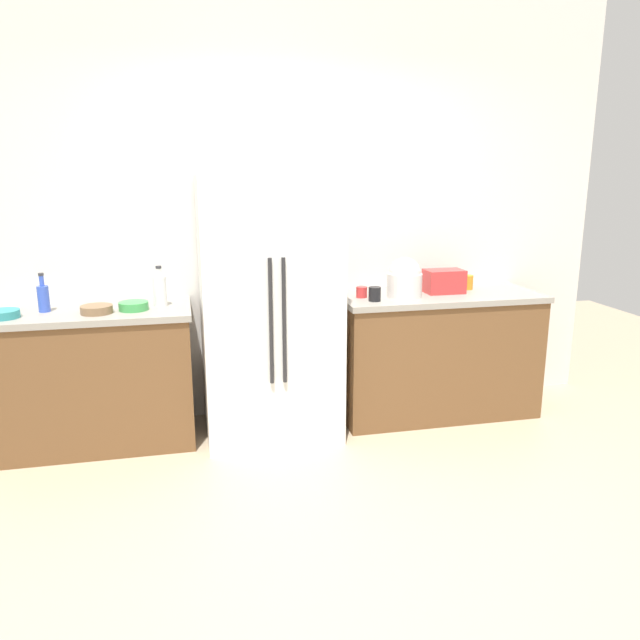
{
  "coord_description": "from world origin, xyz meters",
  "views": [
    {
      "loc": [
        -0.75,
        -2.51,
        1.73
      ],
      "look_at": [
        -0.09,
        0.43,
        0.99
      ],
      "focal_mm": 34.29,
      "sensor_mm": 36.0,
      "label": 1
    }
  ],
  "objects_px": {
    "refrigerator": "(269,309)",
    "toaster": "(444,281)",
    "cup_a": "(362,292)",
    "cup_c": "(375,294)",
    "rice_cooker": "(405,279)",
    "bowl_a": "(134,306)",
    "bowl_b": "(97,309)",
    "bottle_a": "(160,290)",
    "bottle_b": "(43,297)",
    "cup_b": "(467,282)",
    "bowl_c": "(3,314)"
  },
  "relations": [
    {
      "from": "bowl_a",
      "to": "bowl_b",
      "type": "relative_size",
      "value": 0.95
    },
    {
      "from": "cup_c",
      "to": "bowl_c",
      "type": "xyz_separation_m",
      "value": [
        -2.28,
        0.02,
        -0.02
      ]
    },
    {
      "from": "bottle_b",
      "to": "cup_c",
      "type": "distance_m",
      "value": 2.08
    },
    {
      "from": "cup_c",
      "to": "bowl_b",
      "type": "height_order",
      "value": "cup_c"
    },
    {
      "from": "cup_a",
      "to": "cup_c",
      "type": "distance_m",
      "value": 0.14
    },
    {
      "from": "cup_c",
      "to": "refrigerator",
      "type": "bearing_deg",
      "value": 173.53
    },
    {
      "from": "refrigerator",
      "to": "cup_c",
      "type": "distance_m",
      "value": 0.71
    },
    {
      "from": "bottle_a",
      "to": "cup_c",
      "type": "xyz_separation_m",
      "value": [
        1.38,
        -0.16,
        -0.06
      ]
    },
    {
      "from": "bottle_a",
      "to": "toaster",
      "type": "bearing_deg",
      "value": 0.19
    },
    {
      "from": "bowl_b",
      "to": "cup_c",
      "type": "bearing_deg",
      "value": -0.89
    },
    {
      "from": "rice_cooker",
      "to": "bowl_a",
      "type": "relative_size",
      "value": 1.5
    },
    {
      "from": "bottle_a",
      "to": "cup_a",
      "type": "distance_m",
      "value": 1.33
    },
    {
      "from": "refrigerator",
      "to": "bottle_a",
      "type": "distance_m",
      "value": 0.7
    },
    {
      "from": "cup_b",
      "to": "rice_cooker",
      "type": "bearing_deg",
      "value": -163.57
    },
    {
      "from": "cup_b",
      "to": "cup_c",
      "type": "distance_m",
      "value": 0.82
    },
    {
      "from": "bottle_a",
      "to": "bowl_c",
      "type": "relative_size",
      "value": 1.42
    },
    {
      "from": "cup_c",
      "to": "cup_b",
      "type": "bearing_deg",
      "value": 17.71
    },
    {
      "from": "bottle_a",
      "to": "bottle_b",
      "type": "bearing_deg",
      "value": -179.1
    },
    {
      "from": "toaster",
      "to": "cup_b",
      "type": "bearing_deg",
      "value": 21.54
    },
    {
      "from": "bottle_b",
      "to": "cup_c",
      "type": "xyz_separation_m",
      "value": [
        2.07,
        -0.15,
        -0.04
      ]
    },
    {
      "from": "refrigerator",
      "to": "bottle_a",
      "type": "height_order",
      "value": "refrigerator"
    },
    {
      "from": "toaster",
      "to": "cup_b",
      "type": "xyz_separation_m",
      "value": [
        0.22,
        0.09,
        -0.03
      ]
    },
    {
      "from": "cup_b",
      "to": "cup_c",
      "type": "bearing_deg",
      "value": -162.29
    },
    {
      "from": "refrigerator",
      "to": "toaster",
      "type": "relative_size",
      "value": 6.35
    },
    {
      "from": "bowl_a",
      "to": "bowl_c",
      "type": "height_order",
      "value": "bowl_a"
    },
    {
      "from": "refrigerator",
      "to": "bowl_a",
      "type": "height_order",
      "value": "refrigerator"
    },
    {
      "from": "cup_b",
      "to": "bowl_c",
      "type": "bearing_deg",
      "value": -175.68
    },
    {
      "from": "cup_b",
      "to": "bowl_a",
      "type": "xyz_separation_m",
      "value": [
        -2.33,
        -0.18,
        -0.03
      ]
    },
    {
      "from": "toaster",
      "to": "bowl_c",
      "type": "height_order",
      "value": "toaster"
    },
    {
      "from": "cup_b",
      "to": "bowl_b",
      "type": "distance_m",
      "value": 2.55
    },
    {
      "from": "bottle_b",
      "to": "bowl_b",
      "type": "height_order",
      "value": "bottle_b"
    },
    {
      "from": "bowl_a",
      "to": "bottle_a",
      "type": "bearing_deg",
      "value": 27.75
    },
    {
      "from": "cup_b",
      "to": "toaster",
      "type": "bearing_deg",
      "value": -158.46
    },
    {
      "from": "toaster",
      "to": "bottle_b",
      "type": "distance_m",
      "value": 2.64
    },
    {
      "from": "toaster",
      "to": "bowl_a",
      "type": "bearing_deg",
      "value": -177.53
    },
    {
      "from": "toaster",
      "to": "bowl_b",
      "type": "distance_m",
      "value": 2.33
    },
    {
      "from": "refrigerator",
      "to": "cup_b",
      "type": "relative_size",
      "value": 16.72
    },
    {
      "from": "rice_cooker",
      "to": "bowl_b",
      "type": "relative_size",
      "value": 1.43
    },
    {
      "from": "cup_c",
      "to": "bowl_b",
      "type": "xyz_separation_m",
      "value": [
        -1.76,
        0.03,
        -0.02
      ]
    },
    {
      "from": "refrigerator",
      "to": "cup_a",
      "type": "xyz_separation_m",
      "value": [
        0.65,
        0.05,
        0.07
      ]
    },
    {
      "from": "cup_a",
      "to": "cup_c",
      "type": "height_order",
      "value": "cup_c"
    },
    {
      "from": "bottle_b",
      "to": "cup_b",
      "type": "bearing_deg",
      "value": 2.08
    },
    {
      "from": "cup_c",
      "to": "bottle_a",
      "type": "bearing_deg",
      "value": 173.5
    },
    {
      "from": "cup_a",
      "to": "bowl_c",
      "type": "distance_m",
      "value": 2.23
    },
    {
      "from": "cup_a",
      "to": "cup_b",
      "type": "relative_size",
      "value": 0.74
    },
    {
      "from": "bowl_b",
      "to": "bottle_b",
      "type": "bearing_deg",
      "value": 159.43
    },
    {
      "from": "refrigerator",
      "to": "bowl_b",
      "type": "relative_size",
      "value": 9.0
    },
    {
      "from": "toaster",
      "to": "cup_c",
      "type": "height_order",
      "value": "toaster"
    },
    {
      "from": "toaster",
      "to": "cup_c",
      "type": "relative_size",
      "value": 2.85
    },
    {
      "from": "refrigerator",
      "to": "bowl_b",
      "type": "bearing_deg",
      "value": -177.2
    }
  ]
}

